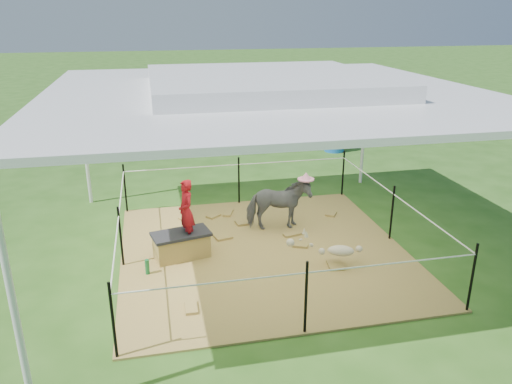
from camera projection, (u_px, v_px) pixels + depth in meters
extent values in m
plane|color=#2D5919|center=(264.00, 252.00, 8.25)|extent=(90.00, 90.00, 0.00)
cube|color=brown|center=(264.00, 252.00, 8.24)|extent=(4.60, 4.60, 0.03)
cylinder|color=silver|center=(84.00, 142.00, 9.96)|extent=(0.07, 0.07, 2.60)
cylinder|color=silver|center=(364.00, 127.00, 11.15)|extent=(0.07, 0.07, 2.60)
cylinder|color=silver|center=(13.00, 304.00, 4.45)|extent=(0.07, 0.07, 2.60)
cube|color=white|center=(265.00, 92.00, 7.34)|extent=(6.30, 6.30, 0.08)
cube|color=white|center=(265.00, 81.00, 7.29)|extent=(3.30, 3.30, 0.22)
cylinder|color=black|center=(125.00, 189.00, 9.69)|extent=(0.04, 0.04, 1.00)
cylinder|color=black|center=(239.00, 181.00, 10.14)|extent=(0.04, 0.04, 1.00)
cylinder|color=black|center=(343.00, 174.00, 10.59)|extent=(0.04, 0.04, 1.00)
cylinder|color=black|center=(121.00, 237.00, 7.63)|extent=(0.04, 0.04, 1.00)
cylinder|color=black|center=(392.00, 213.00, 8.52)|extent=(0.04, 0.04, 1.00)
cylinder|color=black|center=(113.00, 322.00, 5.56)|extent=(0.04, 0.04, 1.00)
cylinder|color=black|center=(306.00, 298.00, 6.01)|extent=(0.04, 0.04, 1.00)
cylinder|color=black|center=(472.00, 278.00, 6.45)|extent=(0.04, 0.04, 1.00)
cylinder|color=white|center=(239.00, 165.00, 10.02)|extent=(4.50, 0.02, 0.02)
cylinder|color=white|center=(307.00, 273.00, 5.89)|extent=(4.50, 0.02, 0.02)
cylinder|color=white|center=(394.00, 194.00, 8.40)|extent=(0.02, 4.50, 0.02)
cylinder|color=white|center=(119.00, 216.00, 7.51)|extent=(0.02, 4.50, 0.02)
cube|color=olive|center=(182.00, 246.00, 7.97)|extent=(0.92, 0.60, 0.38)
cube|color=black|center=(181.00, 234.00, 7.90)|extent=(0.98, 0.66, 0.05)
imported|color=#B0111B|center=(186.00, 205.00, 7.76)|extent=(0.32, 0.42, 1.02)
cylinder|color=#16662E|center=(147.00, 267.00, 7.48)|extent=(0.08, 0.08, 0.24)
imported|color=#504F55|center=(278.00, 205.00, 8.90)|extent=(1.14, 0.55, 0.95)
cylinder|color=pink|center=(279.00, 176.00, 8.71)|extent=(0.29, 0.29, 0.14)
cylinder|color=blue|center=(335.00, 136.00, 14.04)|extent=(0.66, 0.66, 0.86)
cube|color=brown|center=(259.00, 120.00, 16.17)|extent=(2.34, 1.93, 0.85)
cube|color=#53311C|center=(340.00, 114.00, 17.00)|extent=(2.37, 1.99, 0.85)
imported|color=#3059B5|center=(302.00, 123.00, 15.27)|extent=(0.55, 0.45, 1.06)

